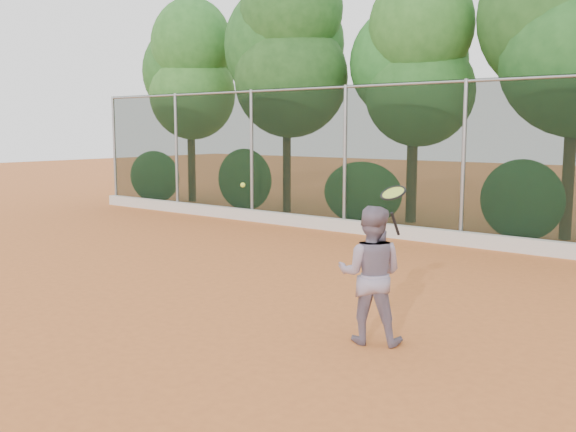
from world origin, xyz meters
The scene contains 7 objects.
ground centered at (0.00, 0.00, 0.00)m, with size 80.00×80.00×0.00m, color #CC6A30.
concrete_curb centered at (0.00, 6.82, 0.15)m, with size 24.00×0.20×0.30m, color beige.
tennis_player centered at (1.80, 0.26, 0.80)m, with size 0.78×0.61×1.60m, color gray.
chainlink_fence centered at (0.00, 7.00, 1.86)m, with size 24.09×0.09×3.50m.
foliage_backdrop centered at (-0.55, 8.98, 4.40)m, with size 23.70×3.63×7.55m.
tennis_racket centered at (2.09, 0.23, 1.73)m, with size 0.32×0.30×0.57m.
tennis_ball_in_flight centered at (-0.22, 0.31, 1.72)m, with size 0.06×0.06×0.06m.
Camera 1 is at (5.54, -5.99, 2.47)m, focal length 40.00 mm.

